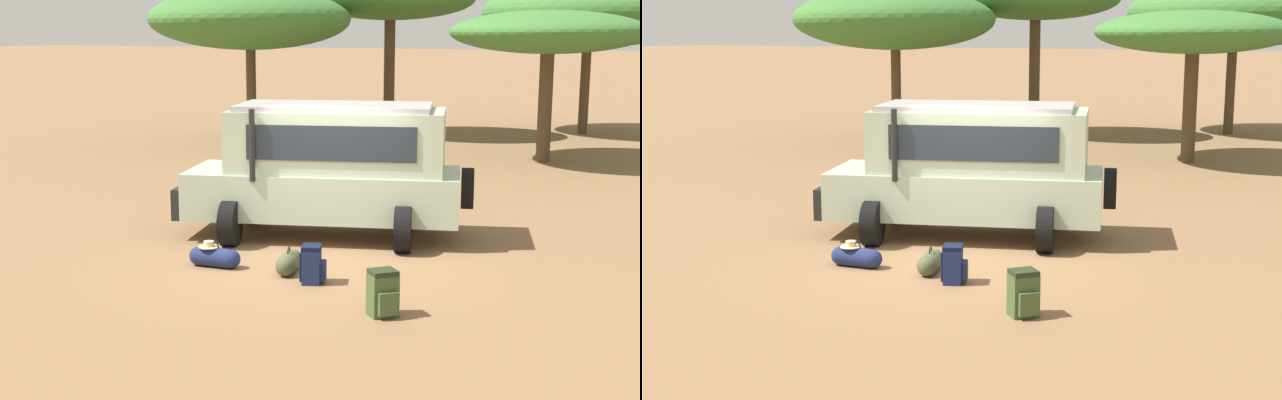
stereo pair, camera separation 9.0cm
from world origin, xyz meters
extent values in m
plane|color=olive|center=(0.00, 0.00, 0.00)|extent=(320.00, 320.00, 0.00)
cube|color=#B2C6A8|center=(-0.70, 1.69, 0.82)|extent=(5.25, 3.37, 0.84)
cube|color=#B2C6A8|center=(-0.47, 1.77, 1.79)|extent=(4.19, 2.92, 1.10)
cube|color=#232D38|center=(-1.91, 1.28, 1.74)|extent=(0.56, 1.49, 0.77)
cube|color=#232D38|center=(-0.18, 0.91, 1.84)|extent=(2.80, 0.98, 0.60)
cube|color=#232D38|center=(-0.76, 2.62, 1.84)|extent=(2.80, 0.98, 0.60)
cube|color=#B7B7B7|center=(-0.51, 1.75, 2.39)|extent=(3.80, 2.72, 0.10)
cube|color=black|center=(-3.14, 0.86, 0.65)|extent=(0.67, 1.58, 0.56)
cylinder|color=black|center=(-1.44, 0.41, 1.79)|extent=(0.10, 0.10, 1.25)
cylinder|color=black|center=(-1.83, 0.28, 0.40)|extent=(0.52, 0.85, 0.80)
cylinder|color=black|center=(-2.45, 2.11, 0.40)|extent=(0.52, 0.85, 0.80)
cylinder|color=black|center=(1.05, 1.26, 0.40)|extent=(0.52, 0.85, 0.80)
cylinder|color=black|center=(0.42, 3.09, 0.40)|extent=(0.52, 0.85, 0.80)
cylinder|color=black|center=(1.75, 2.52, 0.97)|extent=(0.44, 0.77, 0.74)
cube|color=navy|center=(0.55, -1.13, 0.26)|extent=(0.39, 0.44, 0.52)
cube|color=navy|center=(0.72, -1.06, 0.19)|extent=(0.18, 0.28, 0.28)
cube|color=black|center=(0.55, -1.13, 0.55)|extent=(0.39, 0.43, 0.07)
cylinder|color=black|center=(0.38, -1.11, 0.26)|extent=(0.04, 0.04, 0.44)
cylinder|color=black|center=(0.44, -1.26, 0.26)|extent=(0.04, 0.04, 0.44)
cube|color=#42562D|center=(2.13, -2.07, 0.28)|extent=(0.46, 0.46, 0.57)
cube|color=#42562D|center=(2.27, -2.19, 0.21)|extent=(0.24, 0.25, 0.31)
cube|color=#242F19|center=(2.13, -2.07, 0.60)|extent=(0.46, 0.46, 0.07)
cylinder|color=#242F19|center=(2.07, -1.90, 0.28)|extent=(0.04, 0.04, 0.48)
cylinder|color=#242F19|center=(1.96, -2.02, 0.28)|extent=(0.04, 0.04, 0.48)
cylinder|color=navy|center=(-1.26, -1.04, 0.15)|extent=(0.62, 0.37, 0.31)
sphere|color=navy|center=(-1.55, -1.07, 0.15)|extent=(0.30, 0.30, 0.30)
sphere|color=navy|center=(-0.97, -1.00, 0.15)|extent=(0.30, 0.30, 0.30)
torus|color=#121834|center=(-1.26, -1.04, 0.33)|extent=(0.17, 0.04, 0.16)
cylinder|color=beige|center=(-1.36, -1.05, 0.32)|extent=(0.34, 0.34, 0.02)
cylinder|color=beige|center=(-1.36, -1.05, 0.37)|extent=(0.17, 0.17, 0.09)
cylinder|color=#4C5133|center=(-0.05, -0.77, 0.16)|extent=(0.46, 0.60, 0.31)
sphere|color=#4C5133|center=(-0.13, -0.52, 0.16)|extent=(0.31, 0.31, 0.31)
sphere|color=#4C5133|center=(0.03, -1.01, 0.16)|extent=(0.31, 0.31, 0.31)
torus|color=#2D301E|center=(-0.05, -0.77, 0.33)|extent=(0.07, 0.16, 0.16)
cylinder|color=brown|center=(-9.09, 12.60, 1.63)|extent=(0.32, 0.32, 3.25)
ellipsoid|color=#3D7533|center=(-9.09, 12.60, 4.09)|extent=(6.52, 6.80, 1.98)
cylinder|color=brown|center=(-6.01, 16.94, 2.10)|extent=(0.39, 0.39, 4.19)
cylinder|color=brown|center=(0.05, 20.85, 1.65)|extent=(0.34, 0.34, 3.29)
ellipsoid|color=#3D7533|center=(0.05, 20.85, 4.33)|extent=(7.70, 6.62, 2.45)
cylinder|color=brown|center=(0.54, 12.98, 1.59)|extent=(0.39, 0.39, 3.17)
ellipsoid|color=#3D7533|center=(0.54, 12.98, 3.69)|extent=(5.50, 5.86, 1.22)
camera|label=1|loc=(6.68, -12.51, 3.74)|focal=50.00mm
camera|label=2|loc=(6.76, -12.47, 3.74)|focal=50.00mm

